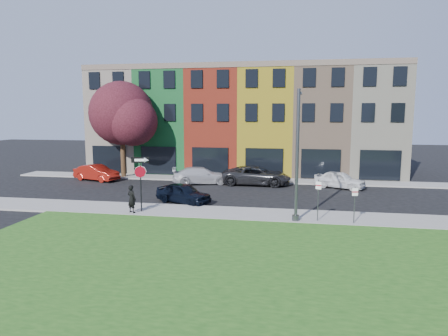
% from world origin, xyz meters
% --- Properties ---
extents(ground, '(120.00, 120.00, 0.00)m').
position_xyz_m(ground, '(0.00, 0.00, 0.00)').
color(ground, black).
rests_on(ground, ground).
extents(sidewalk_near, '(40.00, 3.00, 0.12)m').
position_xyz_m(sidewalk_near, '(2.00, 3.00, 0.06)').
color(sidewalk_near, gray).
rests_on(sidewalk_near, ground).
extents(sidewalk_far, '(40.00, 2.40, 0.12)m').
position_xyz_m(sidewalk_far, '(-3.00, 15.00, 0.06)').
color(sidewalk_far, gray).
rests_on(sidewalk_far, ground).
extents(rowhouse_block, '(30.00, 10.12, 10.00)m').
position_xyz_m(rowhouse_block, '(-2.50, 21.18, 4.99)').
color(rowhouse_block, beige).
rests_on(rowhouse_block, ground).
extents(stop_sign, '(1.05, 0.17, 3.28)m').
position_xyz_m(stop_sign, '(-6.30, 2.36, 2.44)').
color(stop_sign, black).
rests_on(stop_sign, sidewalk_near).
extents(man, '(0.89, 0.84, 1.65)m').
position_xyz_m(man, '(-6.74, 1.98, 0.95)').
color(man, black).
rests_on(man, sidewalk_near).
extents(sedan_near, '(4.52, 5.11, 1.34)m').
position_xyz_m(sedan_near, '(-4.56, 5.45, 0.67)').
color(sedan_near, black).
rests_on(sedan_near, ground).
extents(parked_car_red, '(3.93, 5.13, 1.41)m').
position_xyz_m(parked_car_red, '(-14.58, 12.69, 0.71)').
color(parked_car_red, maroon).
rests_on(parked_car_red, ground).
extents(parked_car_silver, '(4.63, 5.96, 1.42)m').
position_xyz_m(parked_car_silver, '(-5.03, 12.73, 0.71)').
color(parked_car_silver, '#AEAEB3').
rests_on(parked_car_silver, ground).
extents(parked_car_dark, '(2.87, 5.78, 1.57)m').
position_xyz_m(parked_car_dark, '(-0.38, 13.09, 0.79)').
color(parked_car_dark, black).
rests_on(parked_car_dark, ground).
extents(parked_car_white, '(4.64, 5.20, 1.36)m').
position_xyz_m(parked_car_white, '(6.31, 12.74, 0.68)').
color(parked_car_white, white).
rests_on(parked_car_white, ground).
extents(street_lamp, '(0.42, 2.58, 7.14)m').
position_xyz_m(street_lamp, '(2.83, 2.13, 3.72)').
color(street_lamp, '#45484A').
rests_on(street_lamp, sidewalk_near).
extents(parking_sign_a, '(0.30, 0.16, 2.29)m').
position_xyz_m(parking_sign_a, '(4.01, 2.05, 1.54)').
color(parking_sign_a, '#45484A').
rests_on(parking_sign_a, sidewalk_near).
extents(parking_sign_b, '(0.32, 0.11, 1.99)m').
position_xyz_m(parking_sign_b, '(5.90, 1.89, 1.38)').
color(parking_sign_b, '#45484A').
rests_on(parking_sign_b, sidewalk_near).
extents(tree_purple, '(6.92, 6.06, 8.70)m').
position_xyz_m(tree_purple, '(-12.74, 14.60, 5.78)').
color(tree_purple, black).
rests_on(tree_purple, sidewalk_far).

